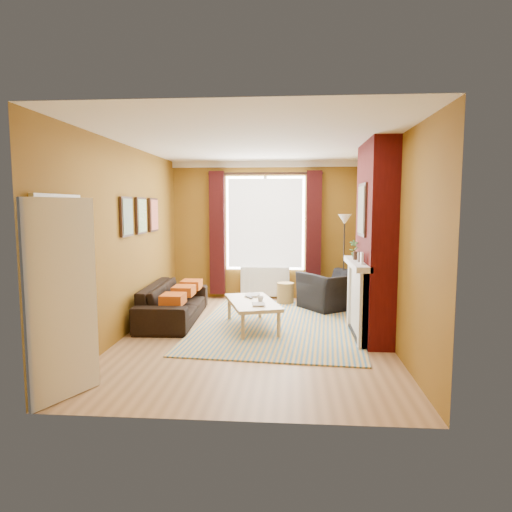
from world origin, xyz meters
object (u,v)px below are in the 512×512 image
object	(u,v)px
sofa	(174,302)
wicker_stool	(285,293)
armchair	(333,291)
floor_lamp	(344,234)
coffee_table	(252,304)

from	to	relation	value
sofa	wicker_stool	size ratio (longest dim) A/B	5.10
armchair	floor_lamp	world-z (taller)	floor_lamp
wicker_stool	floor_lamp	world-z (taller)	floor_lamp
coffee_table	sofa	bearing A→B (deg)	145.61
floor_lamp	armchair	bearing A→B (deg)	-121.97
sofa	armchair	bearing A→B (deg)	-70.88
sofa	coffee_table	size ratio (longest dim) A/B	1.44
floor_lamp	wicker_stool	bearing A→B (deg)	178.21
sofa	wicker_stool	xyz separation A→B (m)	(1.84, 1.44, -0.10)
sofa	coffee_table	distance (m)	1.42
armchair	coffee_table	world-z (taller)	armchair
armchair	floor_lamp	bearing A→B (deg)	-157.46
armchair	wicker_stool	distance (m)	0.98
floor_lamp	coffee_table	bearing A→B (deg)	-131.25
sofa	wicker_stool	bearing A→B (deg)	-53.74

